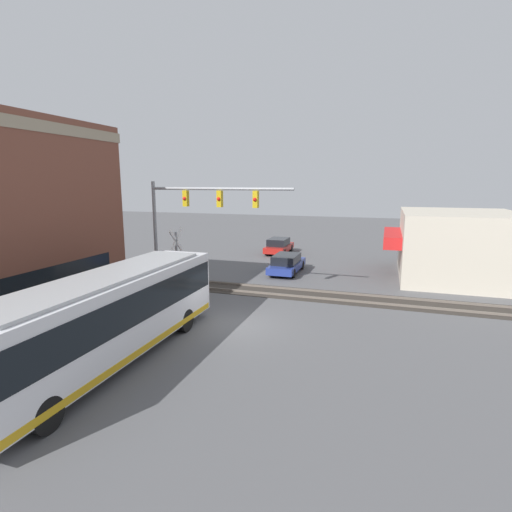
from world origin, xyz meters
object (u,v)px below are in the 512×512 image
crossing_signal (176,254)px  city_bus (107,315)px  parked_car_red (279,246)px  parked_car_blue (287,264)px

crossing_signal → city_bus: bearing=-165.6°
city_bus → parked_car_red: 23.77m
crossing_signal → parked_car_blue: crossing_signal is taller
city_bus → crossing_signal: crossing_signal is taller
crossing_signal → parked_car_blue: (6.98, -4.97, -1.66)m
city_bus → parked_car_blue: 16.44m
city_bus → parked_car_red: city_bus is taller
city_bus → crossing_signal: (9.21, 2.37, 0.50)m
crossing_signal → parked_car_blue: size_ratio=0.80×
crossing_signal → parked_car_blue: 8.73m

